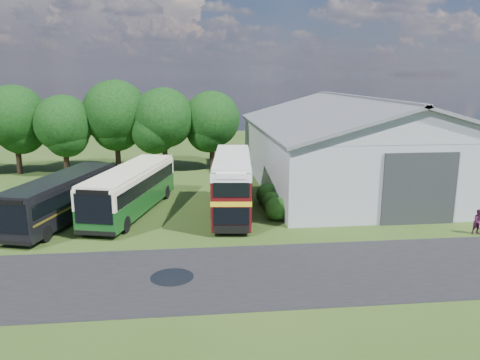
{
  "coord_description": "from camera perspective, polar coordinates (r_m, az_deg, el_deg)",
  "views": [
    {
      "loc": [
        -0.49,
        -25.31,
        10.05
      ],
      "look_at": [
        3.19,
        8.0,
        2.5
      ],
      "focal_mm": 35.0,
      "sensor_mm": 36.0,
      "label": 1
    }
  ],
  "objects": [
    {
      "name": "shrub_front",
      "position": [
        33.44,
        4.5,
        -4.83
      ],
      "size": [
        1.7,
        1.7,
        1.7
      ],
      "primitive_type": "sphere",
      "color": "#194714",
      "rests_on": "ground"
    },
    {
      "name": "puddle",
      "position": [
        24.49,
        -8.28,
        -11.68
      ],
      "size": [
        2.2,
        2.2,
        0.01
      ],
      "primitive_type": "cylinder",
      "color": "black",
      "rests_on": "ground"
    },
    {
      "name": "storage_shed",
      "position": [
        44.5,
        14.17,
        4.71
      ],
      "size": [
        18.8,
        24.8,
        8.15
      ],
      "color": "gray",
      "rests_on": "ground"
    },
    {
      "name": "tree_right_a",
      "position": [
        49.37,
        -9.28,
        7.46
      ],
      "size": [
        6.26,
        6.26,
        8.83
      ],
      "color": "black",
      "rests_on": "ground"
    },
    {
      "name": "bus_dark_single",
      "position": [
        34.87,
        -20.85,
        -2.02
      ],
      "size": [
        5.77,
        11.84,
        3.18
      ],
      "rotation": [
        0.0,
        0.0,
        -0.28
      ],
      "color": "black",
      "rests_on": "ground"
    },
    {
      "name": "tree_left_a",
      "position": [
        52.96,
        -25.79,
        6.92
      ],
      "size": [
        6.46,
        6.46,
        9.12
      ],
      "color": "black",
      "rests_on": "ground"
    },
    {
      "name": "bus_green_single",
      "position": [
        35.39,
        -13.12,
        -1.12
      ],
      "size": [
        5.94,
        12.59,
        3.38
      ],
      "rotation": [
        0.0,
        0.0,
        -0.26
      ],
      "color": "black",
      "rests_on": "ground"
    },
    {
      "name": "tree_left_b",
      "position": [
        50.62,
        -20.73,
        6.44
      ],
      "size": [
        5.78,
        5.78,
        8.16
      ],
      "color": "black",
      "rests_on": "ground"
    },
    {
      "name": "tree_mid",
      "position": [
        50.82,
        -14.94,
        7.91
      ],
      "size": [
        6.8,
        6.8,
        9.6
      ],
      "color": "black",
      "rests_on": "ground"
    },
    {
      "name": "asphalt_road",
      "position": [
        24.72,
        2.41,
        -11.31
      ],
      "size": [
        60.0,
        8.0,
        0.02
      ],
      "primitive_type": "cube",
      "color": "black",
      "rests_on": "ground"
    },
    {
      "name": "ground",
      "position": [
        27.24,
        -4.89,
        -9.01
      ],
      "size": [
        120.0,
        120.0,
        0.0
      ],
      "primitive_type": "plane",
      "color": "#233D13",
      "rests_on": "ground"
    },
    {
      "name": "shrub_mid",
      "position": [
        35.32,
        3.89,
        -3.86
      ],
      "size": [
        1.6,
        1.6,
        1.6
      ],
      "primitive_type": "sphere",
      "color": "#194714",
      "rests_on": "ground"
    },
    {
      "name": "bus_maroon_double",
      "position": [
        34.01,
        -0.95,
        -0.64
      ],
      "size": [
        3.71,
        10.52,
        4.43
      ],
      "rotation": [
        0.0,
        0.0,
        -0.11
      ],
      "color": "black",
      "rests_on": "ground"
    },
    {
      "name": "visitor_b",
      "position": [
        33.8,
        27.1,
        -4.59
      ],
      "size": [
        0.85,
        0.69,
        1.64
      ],
      "primitive_type": "imported",
      "rotation": [
        0.0,
        0.0,
        0.08
      ],
      "color": "#37112A",
      "rests_on": "ground"
    },
    {
      "name": "tree_right_b",
      "position": [
        50.19,
        -3.47,
        7.4
      ],
      "size": [
        5.98,
        5.98,
        8.45
      ],
      "color": "black",
      "rests_on": "ground"
    },
    {
      "name": "shrub_back",
      "position": [
        37.22,
        3.35,
        -2.99
      ],
      "size": [
        1.8,
        1.8,
        1.8
      ],
      "primitive_type": "sphere",
      "color": "#194714",
      "rests_on": "ground"
    }
  ]
}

